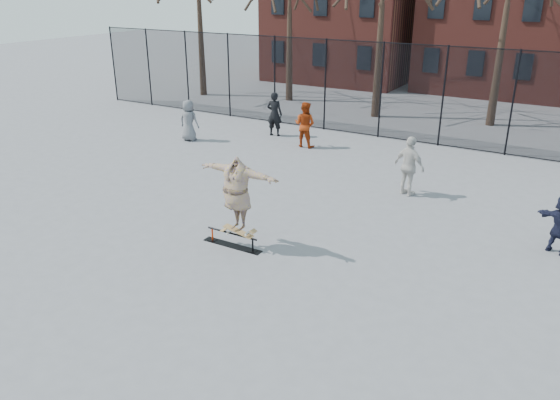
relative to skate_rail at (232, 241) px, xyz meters
The scene contains 9 objects.
ground 1.48m from the skate_rail, 55.52° to the right, with size 100.00×100.00×0.00m, color slate.
skate_rail is the anchor object (origin of this frame).
skateboard 0.34m from the skate_rail, ahead, with size 0.90×0.21×0.11m, color olive, non-canonical shape.
skater 1.28m from the skate_rail, ahead, with size 2.28×0.62×1.86m, color #433B94.
bystander_grey 10.30m from the skate_rail, 134.99° to the left, with size 0.84×0.55×1.71m, color slate.
bystander_black 10.79m from the skate_rail, 115.09° to the left, with size 0.69×0.46×1.90m, color black.
bystander_red 9.31m from the skate_rail, 106.48° to the left, with size 0.89×0.69×1.83m, color #99300D.
bystander_white 6.40m from the skate_rail, 64.76° to the left, with size 1.11×0.46×1.89m, color beige.
fence 11.97m from the skate_rail, 86.02° to the left, with size 34.03×0.07×4.00m.
Camera 1 is at (6.52, -8.94, 6.28)m, focal length 35.00 mm.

